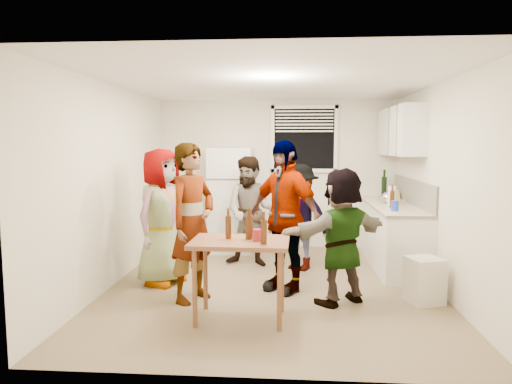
# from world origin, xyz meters

# --- Properties ---
(room) EXTENTS (4.00, 4.50, 2.50)m
(room) POSITION_xyz_m (0.00, 0.00, 0.00)
(room) COLOR white
(room) RESTS_ON ground
(window) EXTENTS (1.12, 0.10, 1.06)m
(window) POSITION_xyz_m (0.45, 2.21, 1.85)
(window) COLOR white
(window) RESTS_ON room
(refrigerator) EXTENTS (0.70, 0.70, 1.70)m
(refrigerator) POSITION_xyz_m (-0.75, 1.88, 0.85)
(refrigerator) COLOR white
(refrigerator) RESTS_ON ground
(counter_lower) EXTENTS (0.60, 2.20, 0.86)m
(counter_lower) POSITION_xyz_m (1.70, 1.15, 0.43)
(counter_lower) COLOR white
(counter_lower) RESTS_ON ground
(countertop) EXTENTS (0.64, 2.22, 0.04)m
(countertop) POSITION_xyz_m (1.70, 1.15, 0.88)
(countertop) COLOR beige
(countertop) RESTS_ON counter_lower
(backsplash) EXTENTS (0.03, 2.20, 0.36)m
(backsplash) POSITION_xyz_m (1.99, 1.15, 1.08)
(backsplash) COLOR #AFACA0
(backsplash) RESTS_ON countertop
(upper_cabinets) EXTENTS (0.34, 1.60, 0.70)m
(upper_cabinets) POSITION_xyz_m (1.83, 1.35, 1.95)
(upper_cabinets) COLOR white
(upper_cabinets) RESTS_ON room
(kettle) EXTENTS (0.30, 0.28, 0.20)m
(kettle) POSITION_xyz_m (1.65, 1.22, 0.90)
(kettle) COLOR silver
(kettle) RESTS_ON countertop
(paper_towel) EXTENTS (0.12, 0.12, 0.26)m
(paper_towel) POSITION_xyz_m (1.68, 1.10, 0.90)
(paper_towel) COLOR white
(paper_towel) RESTS_ON countertop
(wine_bottle) EXTENTS (0.08, 0.08, 0.33)m
(wine_bottle) POSITION_xyz_m (1.75, 2.00, 0.90)
(wine_bottle) COLOR black
(wine_bottle) RESTS_ON countertop
(beer_bottle_counter) EXTENTS (0.06, 0.06, 0.24)m
(beer_bottle_counter) POSITION_xyz_m (1.60, 0.73, 0.90)
(beer_bottle_counter) COLOR #47230C
(beer_bottle_counter) RESTS_ON countertop
(blue_cup) EXTENTS (0.10, 0.10, 0.13)m
(blue_cup) POSITION_xyz_m (1.58, 0.47, 0.90)
(blue_cup) COLOR #213EB1
(blue_cup) RESTS_ON countertop
(picture_frame) EXTENTS (0.02, 0.17, 0.14)m
(picture_frame) POSITION_xyz_m (1.92, 1.78, 0.97)
(picture_frame) COLOR #DCB754
(picture_frame) RESTS_ON countertop
(trash_bin) EXTENTS (0.44, 0.44, 0.51)m
(trash_bin) POSITION_xyz_m (1.71, -0.46, 0.25)
(trash_bin) COLOR silver
(trash_bin) RESTS_ON ground
(serving_table) EXTENTS (0.98, 0.67, 0.82)m
(serving_table) POSITION_xyz_m (-0.28, -1.10, 0.00)
(serving_table) COLOR brown
(serving_table) RESTS_ON ground
(beer_bottle_table) EXTENTS (0.05, 0.05, 0.20)m
(beer_bottle_table) POSITION_xyz_m (-0.21, -1.05, 0.82)
(beer_bottle_table) COLOR #47230C
(beer_bottle_table) RESTS_ON serving_table
(red_cup) EXTENTS (0.09, 0.09, 0.12)m
(red_cup) POSITION_xyz_m (-0.11, -1.11, 0.82)
(red_cup) COLOR #AE212D
(red_cup) RESTS_ON serving_table
(guest_grey) EXTENTS (1.91, 1.47, 0.54)m
(guest_grey) POSITION_xyz_m (-1.40, 0.04, 0.00)
(guest_grey) COLOR gray
(guest_grey) RESTS_ON ground
(guest_stripe) EXTENTS (1.87, 1.46, 0.43)m
(guest_stripe) POSITION_xyz_m (-0.88, -0.56, 0.00)
(guest_stripe) COLOR #141933
(guest_stripe) RESTS_ON ground
(guest_back_left) EXTENTS (1.02, 1.70, 0.60)m
(guest_back_left) POSITION_xyz_m (-0.34, 0.99, 0.00)
(guest_back_left) COLOR brown
(guest_back_left) RESTS_ON ground
(guest_back_right) EXTENTS (1.58, 1.77, 0.55)m
(guest_back_right) POSITION_xyz_m (0.35, 0.81, 0.00)
(guest_back_right) COLOR #414146
(guest_back_right) RESTS_ON ground
(guest_black) EXTENTS (1.99, 2.07, 0.44)m
(guest_black) POSITION_xyz_m (0.14, -0.14, 0.00)
(guest_black) COLOR black
(guest_black) RESTS_ON ground
(guest_orange) EXTENTS (2.01, 2.04, 0.45)m
(guest_orange) POSITION_xyz_m (0.78, -0.53, 0.00)
(guest_orange) COLOR #C55A3E
(guest_orange) RESTS_ON ground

